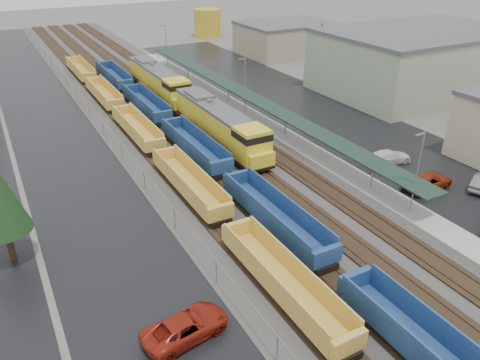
# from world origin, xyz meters

# --- Properties ---
(ballast_strip) EXTENTS (20.00, 160.00, 0.08)m
(ballast_strip) POSITION_xyz_m (0.00, 60.00, 0.04)
(ballast_strip) COLOR #302D2B
(ballast_strip) RESTS_ON ground
(trackbed) EXTENTS (14.60, 160.00, 0.22)m
(trackbed) POSITION_xyz_m (-0.00, 60.00, 0.16)
(trackbed) COLOR black
(trackbed) RESTS_ON ground
(west_parking_lot) EXTENTS (10.00, 160.00, 0.02)m
(west_parking_lot) POSITION_xyz_m (-15.00, 60.00, 0.01)
(west_parking_lot) COLOR black
(west_parking_lot) RESTS_ON ground
(east_commuter_lot) EXTENTS (16.00, 100.00, 0.02)m
(east_commuter_lot) POSITION_xyz_m (19.00, 50.00, 0.01)
(east_commuter_lot) COLOR black
(east_commuter_lot) RESTS_ON ground
(station_platform) EXTENTS (3.00, 80.00, 8.00)m
(station_platform) POSITION_xyz_m (9.50, 50.01, 0.73)
(station_platform) COLOR #9E9B93
(station_platform) RESTS_ON ground
(chainlink_fence) EXTENTS (0.08, 160.04, 2.02)m
(chainlink_fence) POSITION_xyz_m (-9.50, 58.44, 1.61)
(chainlink_fence) COLOR gray
(chainlink_fence) RESTS_ON ground
(industrial_buildings) EXTENTS (32.52, 75.30, 9.50)m
(industrial_buildings) POSITION_xyz_m (37.76, 45.85, 4.25)
(industrial_buildings) COLOR #BFA992
(industrial_buildings) RESTS_ON ground
(tree_east) EXTENTS (4.40, 4.40, 10.00)m
(tree_east) POSITION_xyz_m (28.00, 58.00, 6.47)
(tree_east) COLOR #332316
(tree_east) RESTS_ON ground
(locomotive_lead) EXTENTS (3.16, 20.84, 4.72)m
(locomotive_lead) POSITION_xyz_m (2.00, 42.40, 2.50)
(locomotive_lead) COLOR black
(locomotive_lead) RESTS_ON ground
(locomotive_trail) EXTENTS (3.16, 20.84, 4.72)m
(locomotive_trail) POSITION_xyz_m (2.00, 63.40, 2.50)
(locomotive_trail) COLOR black
(locomotive_trail) RESTS_ON ground
(well_string_yellow) EXTENTS (2.50, 112.26, 2.21)m
(well_string_yellow) POSITION_xyz_m (-6.00, 33.10, 1.12)
(well_string_yellow) COLOR gold
(well_string_yellow) RESTS_ON ground
(well_string_blue) EXTENTS (2.62, 99.40, 2.33)m
(well_string_blue) POSITION_xyz_m (-2.00, 32.61, 1.16)
(well_string_blue) COLOR navy
(well_string_blue) RESTS_ON ground
(storage_tank) EXTENTS (6.57, 6.57, 6.57)m
(storage_tank) POSITION_xyz_m (29.91, 105.79, 3.29)
(storage_tank) COLOR gold
(storage_tank) RESTS_ON ground
(parked_car_west_c) EXTENTS (3.48, 5.92, 1.55)m
(parked_car_west_c) POSITION_xyz_m (-13.35, 16.37, 0.77)
(parked_car_west_c) COLOR maroon
(parked_car_west_c) RESTS_ON ground
(parked_car_east_b) EXTENTS (2.83, 5.63, 1.53)m
(parked_car_east_b) POSITION_xyz_m (15.01, 22.95, 0.76)
(parked_car_east_b) COLOR maroon
(parked_car_east_b) RESTS_ON ground
(parked_car_east_c) EXTENTS (2.75, 5.28, 1.46)m
(parked_car_east_c) POSITION_xyz_m (15.86, 29.07, 0.73)
(parked_car_east_c) COLOR white
(parked_car_east_c) RESTS_ON ground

